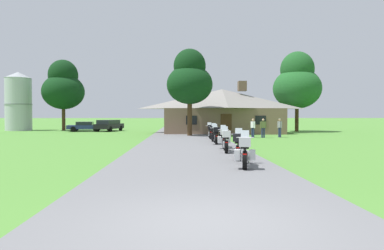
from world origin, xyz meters
TOP-DOWN VIEW (x-y plane):
  - ground_plane at (0.00, 20.00)m, footprint 500.00×500.00m
  - asphalt_driveway at (0.00, 18.00)m, footprint 6.40×80.00m
  - motorcycle_silver_nearest_to_camera at (1.87, 6.21)m, footprint 0.98×2.07m
  - motorcycle_black_second_in_row at (2.04, 8.61)m, footprint 0.84×2.07m
  - motorcycle_white_third_in_row at (1.88, 11.41)m, footprint 0.66×2.08m
  - motorcycle_white_fourth_in_row at (2.07, 13.68)m, footprint 0.83×2.08m
  - motorcycle_silver_fifth_in_row at (1.91, 16.44)m, footprint 0.73×2.08m
  - motorcycle_white_sixth_in_row at (1.98, 19.03)m, footprint 0.75×2.08m
  - motorcycle_orange_farthest_in_row at (1.99, 21.74)m, footprint 0.66×2.08m
  - stone_lodge at (4.20, 31.83)m, footprint 13.28×7.41m
  - bystander_gray_shirt_near_lodge at (8.37, 23.91)m, footprint 0.34×0.51m
  - bystander_white_shirt_beside_signpost at (5.95, 23.77)m, footprint 0.37×0.49m
  - bystander_olive_shirt_by_tree at (6.78, 23.49)m, footprint 0.55×0.24m
  - tree_left_far at (-15.56, 38.79)m, footprint 5.33×5.33m
  - tree_by_lodge_front at (0.44, 25.89)m, footprint 4.28×4.28m
  - tree_right_of_lodge at (13.58, 34.55)m, footprint 5.69×5.69m
  - metal_silo_distant at (-21.36, 38.92)m, footprint 3.31×3.31m
  - parked_black_suv_far_left at (-9.26, 36.63)m, footprint 2.99×4.92m
  - parked_navy_sedan_far_left at (-11.89, 35.66)m, footprint 4.38×2.31m

SIDE VIEW (x-z plane):
  - ground_plane at x=0.00m, z-range 0.00..0.00m
  - asphalt_driveway at x=0.00m, z-range 0.00..0.06m
  - motorcycle_silver_nearest_to_camera at x=1.87m, z-range -0.04..1.26m
  - motorcycle_white_fourth_in_row at x=2.07m, z-range -0.04..1.26m
  - motorcycle_silver_fifth_in_row at x=1.91m, z-range -0.04..1.26m
  - motorcycle_black_second_in_row at x=2.04m, z-range -0.03..1.27m
  - motorcycle_white_third_in_row at x=1.88m, z-range -0.03..1.27m
  - motorcycle_white_sixth_in_row at x=1.98m, z-range -0.03..1.27m
  - motorcycle_orange_farthest_in_row at x=1.99m, z-range -0.03..1.27m
  - parked_navy_sedan_far_left at x=-11.89m, z-range 0.04..1.24m
  - parked_black_suv_far_left at x=-9.26m, z-range 0.08..1.48m
  - bystander_white_shirt_beside_signpost at x=5.95m, z-range 0.10..1.76m
  - bystander_olive_shirt_by_tree at x=6.78m, z-range 0.10..1.76m
  - bystander_gray_shirt_near_lodge at x=8.37m, z-range 0.11..1.79m
  - stone_lodge at x=4.20m, z-range -0.38..5.39m
  - metal_silo_distant at x=-21.36m, z-range 0.01..7.57m
  - tree_by_lodge_front at x=0.44m, z-range 1.24..9.39m
  - tree_left_far at x=-15.56m, z-range 1.07..10.22m
  - tree_right_of_lodge at x=13.58m, z-range 1.06..10.66m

